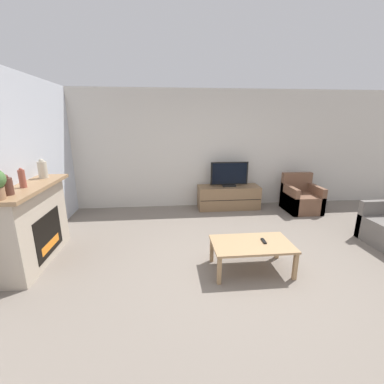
{
  "coord_description": "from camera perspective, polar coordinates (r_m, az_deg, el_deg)",
  "views": [
    {
      "loc": [
        -1.15,
        -3.09,
        2.0
      ],
      "look_at": [
        -0.74,
        1.03,
        0.85
      ],
      "focal_mm": 24.0,
      "sensor_mm": 36.0,
      "label": 1
    }
  ],
  "objects": [
    {
      "name": "fireplace",
      "position": [
        4.33,
        -31.71,
        -6.0
      ],
      "size": [
        0.48,
        1.57,
        1.15
      ],
      "color": "#B7A893",
      "rests_on": "ground"
    },
    {
      "name": "remote",
      "position": [
        3.7,
        15.63,
        -10.43
      ],
      "size": [
        0.05,
        0.15,
        0.02
      ],
      "rotation": [
        0.0,
        0.0,
        -0.04
      ],
      "color": "black",
      "rests_on": "coffee_table"
    },
    {
      "name": "coffee_table",
      "position": [
        3.65,
        13.12,
        -11.63
      ],
      "size": [
        1.08,
        0.63,
        0.41
      ],
      "color": "#A37F56",
      "rests_on": "ground"
    },
    {
      "name": "armchair",
      "position": [
        6.38,
        23.01,
        -1.41
      ],
      "size": [
        0.7,
        0.76,
        0.84
      ],
      "color": "brown",
      "rests_on": "ground"
    },
    {
      "name": "mantel_vase_centre_left",
      "position": [
        4.05,
        -33.56,
        2.55
      ],
      "size": [
        0.08,
        0.08,
        0.27
      ],
      "color": "#994C3D",
      "rests_on": "fireplace"
    },
    {
      "name": "tv_stand",
      "position": [
        6.1,
        8.1,
        -1.14
      ],
      "size": [
        1.43,
        0.51,
        0.53
      ],
      "color": "brown",
      "rests_on": "ground"
    },
    {
      "name": "tv",
      "position": [
        5.97,
        8.29,
        3.75
      ],
      "size": [
        0.87,
        0.18,
        0.57
      ],
      "color": "black",
      "rests_on": "tv_stand"
    },
    {
      "name": "mantel_vase_left",
      "position": [
        3.75,
        -35.95,
        1.14
      ],
      "size": [
        0.14,
        0.14,
        0.25
      ],
      "color": "#512D23",
      "rests_on": "fireplace"
    },
    {
      "name": "mantel_vase_right",
      "position": [
        4.56,
        -30.27,
        4.39
      ],
      "size": [
        0.13,
        0.13,
        0.3
      ],
      "color": "beige",
      "rests_on": "fireplace"
    },
    {
      "name": "ground_plane",
      "position": [
        3.85,
        13.09,
        -16.16
      ],
      "size": [
        24.0,
        24.0,
        0.0
      ],
      "primitive_type": "plane",
      "color": "slate"
    },
    {
      "name": "wall_back",
      "position": [
        6.14,
        5.22,
        9.37
      ],
      "size": [
        12.0,
        0.06,
        2.7
      ],
      "color": "beige",
      "rests_on": "ground"
    }
  ]
}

